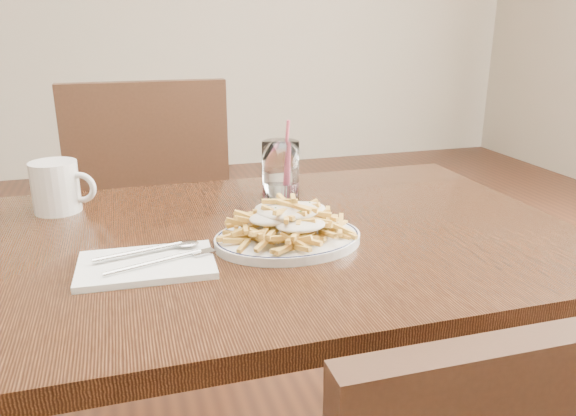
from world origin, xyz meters
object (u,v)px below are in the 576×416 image
object	(u,v)px
coffee_mug	(57,187)
fries_plate	(288,239)
water_glass	(281,175)
table	(272,269)
loaded_fries	(288,217)
chair_far	(152,216)

from	to	relation	value
coffee_mug	fries_plate	bearing A→B (deg)	-37.18
water_glass	table	bearing A→B (deg)	-111.01
fries_plate	loaded_fries	size ratio (longest dim) A/B	1.26
chair_far	water_glass	xyz separation A→B (m)	(0.27, -0.53, 0.25)
table	coffee_mug	xyz separation A→B (m)	(-0.41, 0.25, 0.13)
chair_far	loaded_fries	bearing A→B (deg)	-74.97
fries_plate	water_glass	xyz separation A→B (m)	(0.06, 0.26, 0.05)
fries_plate	coffee_mug	world-z (taller)	coffee_mug
water_glass	fries_plate	bearing A→B (deg)	-103.12
table	chair_far	size ratio (longest dim) A/B	1.22
water_glass	coffee_mug	world-z (taller)	water_glass
table	loaded_fries	distance (m)	0.15
chair_far	table	bearing A→B (deg)	-74.71
fries_plate	coffee_mug	bearing A→B (deg)	142.82
loaded_fries	water_glass	distance (m)	0.27
table	water_glass	distance (m)	0.25
loaded_fries	table	bearing A→B (deg)	102.16
loaded_fries	coffee_mug	xyz separation A→B (m)	(-0.42, 0.32, 0.00)
coffee_mug	table	bearing A→B (deg)	-31.93
table	loaded_fries	xyz separation A→B (m)	(0.01, -0.07, 0.13)
fries_plate	water_glass	distance (m)	0.27
water_glass	coffee_mug	distance (m)	0.49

